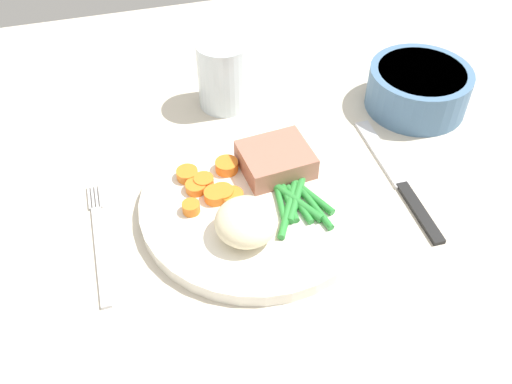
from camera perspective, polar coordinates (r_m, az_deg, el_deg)
name	(u,v)px	position (r cm, az deg, el deg)	size (l,w,h in cm)	color
dining_table	(264,193)	(64.02, 0.81, -0.11)	(120.00, 90.00, 2.00)	beige
dinner_plate	(256,204)	(60.42, 0.00, -1.19)	(25.06, 25.06, 1.60)	white
meat_portion	(276,160)	(62.30, 2.03, 3.32)	(7.54, 6.59, 2.67)	#A86B56
mashed_potatoes	(246,222)	(55.13, -1.00, -3.06)	(6.34, 6.34, 3.74)	beige
carrot_slices	(211,186)	(60.59, -4.60, 0.62)	(7.27, 7.35, 1.24)	orange
green_beans	(296,199)	(59.37, 4.07, -0.73)	(6.91, 9.09, 0.90)	#2D8C38
fork	(100,241)	(59.96, -15.68, -4.87)	(1.44, 16.60, 0.40)	silver
knife	(398,180)	(65.86, 14.34, 1.20)	(1.70, 20.50, 0.64)	black
water_glass	(224,79)	(73.10, -3.32, 11.49)	(6.65, 6.65, 9.01)	silver
salad_bowl	(418,87)	(75.80, 16.26, 10.30)	(12.99, 12.99, 5.47)	#4C7299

